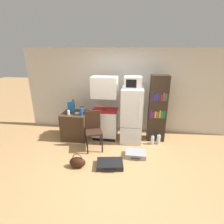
# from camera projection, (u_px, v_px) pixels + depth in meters

# --- Properties ---
(ground_plane) EXTENTS (24.00, 24.00, 0.00)m
(ground_plane) POSITION_uv_depth(u_px,v_px,m) (113.00, 166.00, 3.87)
(ground_plane) COLOR tan
(wall_back) EXTENTS (6.40, 0.10, 2.51)m
(wall_back) POSITION_uv_depth(u_px,v_px,m) (129.00, 91.00, 5.29)
(wall_back) COLOR beige
(wall_back) RESTS_ON ground_plane
(side_table) EXTENTS (0.69, 0.72, 0.77)m
(side_table) POSITION_uv_depth(u_px,v_px,m) (76.00, 125.00, 5.07)
(side_table) COLOR #422D1E
(side_table) RESTS_ON ground_plane
(kitchen_hutch) EXTENTS (0.71, 0.52, 1.77)m
(kitchen_hutch) POSITION_uv_depth(u_px,v_px,m) (105.00, 111.00, 4.91)
(kitchen_hutch) COLOR white
(kitchen_hutch) RESTS_ON ground_plane
(refrigerator) EXTENTS (0.57, 0.67, 1.51)m
(refrigerator) POSITION_uv_depth(u_px,v_px,m) (132.00, 115.00, 4.77)
(refrigerator) COLOR white
(refrigerator) RESTS_ON ground_plane
(microwave) EXTENTS (0.44, 0.40, 0.30)m
(microwave) POSITION_uv_depth(u_px,v_px,m) (133.00, 82.00, 4.46)
(microwave) COLOR silver
(microwave) RESTS_ON refrigerator
(bookshelf) EXTENTS (0.48, 0.34, 1.84)m
(bookshelf) POSITION_uv_depth(u_px,v_px,m) (158.00, 109.00, 4.77)
(bookshelf) COLOR #2D2319
(bookshelf) RESTS_ON ground_plane
(bottle_olive_oil) EXTENTS (0.08, 0.08, 0.31)m
(bottle_olive_oil) POSITION_uv_depth(u_px,v_px,m) (73.00, 105.00, 5.14)
(bottle_olive_oil) COLOR #566619
(bottle_olive_oil) RESTS_ON side_table
(bottle_blue_soda) EXTENTS (0.08, 0.08, 0.25)m
(bottle_blue_soda) POSITION_uv_depth(u_px,v_px,m) (81.00, 112.00, 4.70)
(bottle_blue_soda) COLOR #1E47A3
(bottle_blue_soda) RESTS_ON side_table
(bottle_clear_short) EXTENTS (0.08, 0.08, 0.14)m
(bottle_clear_short) POSITION_uv_depth(u_px,v_px,m) (83.00, 109.00, 5.02)
(bottle_clear_short) COLOR silver
(bottle_clear_short) RESTS_ON side_table
(bottle_milk_white) EXTENTS (0.07, 0.07, 0.16)m
(bottle_milk_white) POSITION_uv_depth(u_px,v_px,m) (68.00, 112.00, 4.74)
(bottle_milk_white) COLOR white
(bottle_milk_white) RESTS_ON side_table
(bowl) EXTENTS (0.12, 0.12, 0.03)m
(bowl) POSITION_uv_depth(u_px,v_px,m) (77.00, 113.00, 4.83)
(bowl) COLOR silver
(bowl) RESTS_ON side_table
(cereal_box) EXTENTS (0.19, 0.07, 0.30)m
(cereal_box) POSITION_uv_depth(u_px,v_px,m) (71.00, 107.00, 4.92)
(cereal_box) COLOR #1E66A8
(cereal_box) RESTS_ON side_table
(chair) EXTENTS (0.51, 0.51, 1.00)m
(chair) POSITION_uv_depth(u_px,v_px,m) (93.00, 127.00, 4.43)
(chair) COLOR black
(chair) RESTS_ON ground_plane
(suitcase_large_flat) EXTENTS (0.49, 0.39, 0.12)m
(suitcase_large_flat) POSITION_uv_depth(u_px,v_px,m) (136.00, 154.00, 4.22)
(suitcase_large_flat) COLOR #99999E
(suitcase_large_flat) RESTS_ON ground_plane
(suitcase_small_flat) EXTENTS (0.63, 0.49, 0.11)m
(suitcase_small_flat) POSITION_uv_depth(u_px,v_px,m) (110.00, 164.00, 3.85)
(suitcase_small_flat) COLOR black
(suitcase_small_flat) RESTS_ON ground_plane
(handbag) EXTENTS (0.36, 0.20, 0.33)m
(handbag) POSITION_uv_depth(u_px,v_px,m) (77.00, 162.00, 3.81)
(handbag) COLOR #33190F
(handbag) RESTS_ON ground_plane
(water_bottle_front) EXTENTS (0.09, 0.09, 0.30)m
(water_bottle_front) POSITION_uv_depth(u_px,v_px,m) (152.00, 140.00, 4.74)
(water_bottle_front) COLOR silver
(water_bottle_front) RESTS_ON ground_plane
(water_bottle_middle) EXTENTS (0.10, 0.10, 0.32)m
(water_bottle_middle) POSITION_uv_depth(u_px,v_px,m) (159.00, 139.00, 4.76)
(water_bottle_middle) COLOR silver
(water_bottle_middle) RESTS_ON ground_plane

